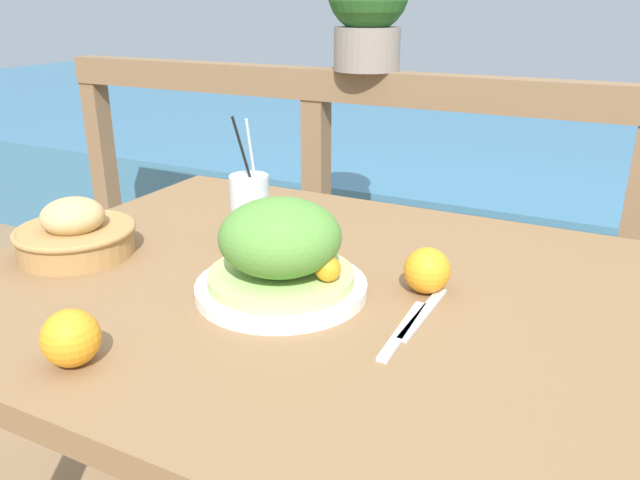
% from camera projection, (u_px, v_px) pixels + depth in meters
% --- Properties ---
extents(patio_table, '(1.21, 0.92, 0.77)m').
position_uv_depth(patio_table, '(324.00, 334.00, 1.06)').
color(patio_table, olive).
rests_on(patio_table, ground_plane).
extents(railing_fence, '(2.80, 0.08, 1.02)m').
position_uv_depth(railing_fence, '(460.00, 181.00, 1.75)').
color(railing_fence, brown).
rests_on(railing_fence, ground_plane).
extents(sea_backdrop, '(12.00, 4.00, 0.49)m').
position_uv_depth(sea_backdrop, '(558.00, 160.00, 4.00)').
color(sea_backdrop, teal).
rests_on(sea_backdrop, ground_plane).
extents(salad_plate, '(0.27, 0.27, 0.16)m').
position_uv_depth(salad_plate, '(281.00, 254.00, 0.97)').
color(salad_plate, white).
rests_on(salad_plate, patio_table).
extents(drink_glass, '(0.07, 0.07, 0.25)m').
position_uv_depth(drink_glass, '(250.00, 211.00, 1.16)').
color(drink_glass, silver).
rests_on(drink_glass, patio_table).
extents(bread_basket, '(0.22, 0.22, 0.11)m').
position_uv_depth(bread_basket, '(75.00, 234.00, 1.13)').
color(bread_basket, '#AD7F47').
rests_on(bread_basket, patio_table).
extents(potted_plant, '(0.22, 0.22, 0.33)m').
position_uv_depth(potted_plant, '(368.00, 6.00, 1.71)').
color(potted_plant, gray).
rests_on(potted_plant, railing_fence).
extents(fork, '(0.02, 0.18, 0.00)m').
position_uv_depth(fork, '(403.00, 330.00, 0.88)').
color(fork, silver).
rests_on(fork, patio_table).
extents(knife, '(0.02, 0.18, 0.00)m').
position_uv_depth(knife, '(424.00, 313.00, 0.92)').
color(knife, silver).
rests_on(knife, patio_table).
extents(orange_near_basket, '(0.07, 0.07, 0.07)m').
position_uv_depth(orange_near_basket, '(71.00, 338.00, 0.79)').
color(orange_near_basket, orange).
rests_on(orange_near_basket, patio_table).
extents(orange_near_glass, '(0.07, 0.07, 0.07)m').
position_uv_depth(orange_near_glass, '(427.00, 270.00, 0.99)').
color(orange_near_glass, orange).
rests_on(orange_near_glass, patio_table).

